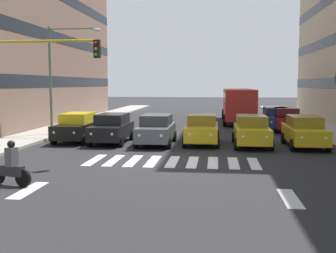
% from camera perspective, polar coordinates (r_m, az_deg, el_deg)
% --- Properties ---
extents(ground_plane, '(180.00, 180.00, 0.00)m').
position_cam_1_polar(ground_plane, '(18.55, 0.64, -4.88)').
color(ground_plane, '#262628').
extents(building_right_block_0, '(11.06, 27.07, 21.95)m').
position_cam_1_polar(building_right_block_0, '(41.37, -21.29, 15.97)').
color(building_right_block_0, '#846656').
rests_on(building_right_block_0, ground_plane).
extents(crosswalk_markings, '(7.65, 2.80, 0.01)m').
position_cam_1_polar(crosswalk_markings, '(18.55, 0.64, -4.87)').
color(crosswalk_markings, silver).
rests_on(crosswalk_markings, ground_plane).
extents(lane_arrow_0, '(0.50, 2.20, 0.01)m').
position_cam_1_polar(lane_arrow_0, '(13.29, 16.52, -9.48)').
color(lane_arrow_0, silver).
rests_on(lane_arrow_0, ground_plane).
extents(lane_arrow_1, '(0.50, 2.20, 0.01)m').
position_cam_1_polar(lane_arrow_1, '(14.44, -18.73, -8.32)').
color(lane_arrow_1, silver).
rests_on(lane_arrow_1, ground_plane).
extents(car_0, '(2.02, 4.44, 1.72)m').
position_cam_1_polar(car_0, '(23.83, 18.35, -0.63)').
color(car_0, gold).
rests_on(car_0, ground_plane).
extents(car_1, '(2.02, 4.44, 1.72)m').
position_cam_1_polar(car_1, '(23.44, 11.47, -0.55)').
color(car_1, gold).
rests_on(car_1, ground_plane).
extents(car_2, '(2.02, 4.44, 1.72)m').
position_cam_1_polar(car_2, '(23.90, 4.71, -0.32)').
color(car_2, gold).
rests_on(car_2, ground_plane).
extents(car_3, '(2.02, 4.44, 1.72)m').
position_cam_1_polar(car_3, '(23.61, -1.62, -0.38)').
color(car_3, '#474C51').
rests_on(car_3, ground_plane).
extents(car_4, '(2.02, 4.44, 1.72)m').
position_cam_1_polar(car_4, '(24.45, -7.77, -0.22)').
color(car_4, black).
rests_on(car_4, ground_plane).
extents(car_5, '(2.02, 4.44, 1.72)m').
position_cam_1_polar(car_5, '(25.52, -12.43, -0.05)').
color(car_5, black).
rests_on(car_5, ground_plane).
extents(car_row2_0, '(2.02, 4.44, 1.72)m').
position_cam_1_polar(car_row2_0, '(31.64, 15.94, 1.00)').
color(car_row2_0, maroon).
rests_on(car_row2_0, ground_plane).
extents(car_row2_1, '(2.02, 4.44, 1.72)m').
position_cam_1_polar(car_row2_1, '(31.99, 14.64, 1.08)').
color(car_row2_1, navy).
rests_on(car_row2_1, ground_plane).
extents(bus_behind_traffic, '(2.78, 10.50, 3.00)m').
position_cam_1_polar(bus_behind_traffic, '(37.76, 9.68, 3.39)').
color(bus_behind_traffic, red).
rests_on(bus_behind_traffic, ground_plane).
extents(motorcycle_with_rider, '(1.68, 0.50, 1.57)m').
position_cam_1_polar(motorcycle_with_rider, '(15.13, -20.97, -5.26)').
color(motorcycle_with_rider, black).
rests_on(motorcycle_with_rider, ground_plane).
extents(traffic_light_gantry, '(5.05, 0.36, 5.50)m').
position_cam_1_polar(traffic_light_gantry, '(19.14, -19.48, 6.41)').
color(traffic_light_gantry, '#AD991E').
rests_on(traffic_light_gantry, ground_plane).
extents(street_lamp_right, '(3.53, 0.28, 7.03)m').
position_cam_1_polar(street_lamp_right, '(28.19, -14.85, 7.86)').
color(street_lamp_right, '#4C6B56').
rests_on(street_lamp_right, sidewalk_right).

